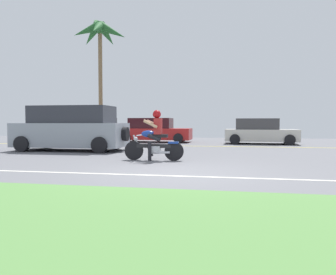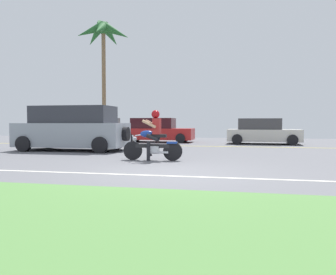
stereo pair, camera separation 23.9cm
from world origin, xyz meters
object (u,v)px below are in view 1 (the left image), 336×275
at_px(parked_car_2, 260,132).
at_px(palm_tree_0, 99,37).
at_px(parked_car_0, 96,130).
at_px(suv_nearby, 72,129).
at_px(motorcyclist, 154,139).
at_px(parked_car_1, 154,131).

distance_m(parked_car_2, palm_tree_0, 13.39).
relative_size(parked_car_0, palm_tree_0, 0.43).
bearing_deg(parked_car_2, parked_car_0, 170.30).
bearing_deg(suv_nearby, palm_tree_0, 105.54).
bearing_deg(palm_tree_0, parked_car_0, -75.03).
height_order(motorcyclist, parked_car_1, motorcyclist).
bearing_deg(parked_car_2, motorcyclist, -114.15).
bearing_deg(parked_car_0, palm_tree_0, 104.97).
height_order(suv_nearby, parked_car_2, suv_nearby).
distance_m(parked_car_1, parked_car_2, 6.23).
height_order(suv_nearby, palm_tree_0, palm_tree_0).
relative_size(parked_car_0, parked_car_2, 0.93).
bearing_deg(parked_car_0, motorcyclist, -58.90).
relative_size(motorcyclist, parked_car_1, 0.43).
xyz_separation_m(parked_car_1, palm_tree_0, (-4.76, 3.20, 6.66)).
relative_size(motorcyclist, parked_car_2, 0.47).
relative_size(suv_nearby, parked_car_1, 1.10).
bearing_deg(motorcyclist, suv_nearby, 145.88).
distance_m(motorcyclist, parked_car_2, 9.75).
bearing_deg(parked_car_1, palm_tree_0, 146.10).
height_order(parked_car_1, parked_car_2, parked_car_1).
height_order(motorcyclist, palm_tree_0, palm_tree_0).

